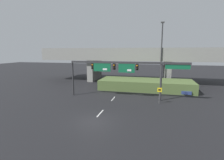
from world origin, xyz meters
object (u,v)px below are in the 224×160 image
Objects in this scene: speed_limit_sign at (159,93)px; parked_sedan_near_right at (177,90)px; signal_gantry at (123,68)px; highway_light_pole_near at (161,53)px.

speed_limit_sign is 7.49m from parked_sedan_near_right.
signal_gantry is at bearing 164.52° from speed_limit_sign.
highway_light_pole_near is at bearing 62.11° from signal_gantry.
highway_light_pole_near is at bearing 124.81° from parked_sedan_near_right.
speed_limit_sign is at bearing -103.71° from parked_sedan_near_right.
speed_limit_sign is 0.47× the size of parked_sedan_near_right.
speed_limit_sign is 13.67m from highway_light_pole_near.
parked_sedan_near_right is at bearing -65.43° from highway_light_pole_near.
highway_light_pole_near reaches higher than parked_sedan_near_right.
highway_light_pole_near is at bearing 88.31° from speed_limit_sign.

